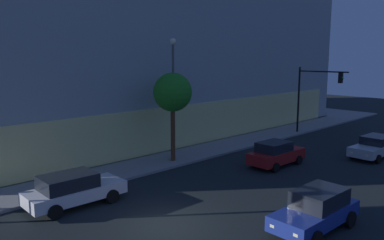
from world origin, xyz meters
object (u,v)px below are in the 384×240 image
(modern_building, at_px, (124,22))
(street_lamp_sidewalk, at_px, (173,85))
(car_blue, at_px, (316,210))
(sidewalk_tree, at_px, (173,93))
(traffic_light_far_corner, at_px, (314,89))
(car_silver, at_px, (375,147))
(car_white, at_px, (73,189))
(car_red, at_px, (276,153))

(modern_building, xyz_separation_m, street_lamp_sidewalk, (-6.69, -15.53, -5.54))
(car_blue, bearing_deg, sidewalk_tree, 78.02)
(modern_building, bearing_deg, car_blue, -108.85)
(traffic_light_far_corner, distance_m, car_silver, 8.92)
(car_white, relative_size, car_silver, 1.01)
(car_white, bearing_deg, car_silver, -18.05)
(traffic_light_far_corner, bearing_deg, car_silver, -118.57)
(modern_building, relative_size, sidewalk_tree, 6.59)
(street_lamp_sidewalk, xyz_separation_m, sidewalk_tree, (-0.24, -0.21, -0.51))
(modern_building, height_order, sidewalk_tree, modern_building)
(car_blue, xyz_separation_m, car_silver, (14.10, 3.00, -0.10))
(modern_building, relative_size, traffic_light_far_corner, 6.50)
(car_white, distance_m, car_red, 13.41)
(street_lamp_sidewalk, bearing_deg, car_blue, -102.85)
(traffic_light_far_corner, xyz_separation_m, car_silver, (-3.92, -7.20, -3.51))
(traffic_light_far_corner, relative_size, car_red, 1.42)
(modern_building, bearing_deg, car_silver, -79.49)
(sidewalk_tree, xyz_separation_m, car_silver, (11.53, -9.08, -4.04))
(traffic_light_far_corner, distance_m, street_lamp_sidewalk, 15.39)
(street_lamp_sidewalk, height_order, sidewalk_tree, street_lamp_sidewalk)
(car_red, bearing_deg, car_silver, -27.60)
(street_lamp_sidewalk, xyz_separation_m, car_red, (4.19, -5.57, -4.49))
(sidewalk_tree, bearing_deg, car_red, -50.46)
(car_blue, bearing_deg, car_red, 43.86)
(street_lamp_sidewalk, distance_m, car_blue, 13.36)
(car_blue, relative_size, car_silver, 0.95)
(car_red, bearing_deg, street_lamp_sidewalk, 126.95)
(traffic_light_far_corner, bearing_deg, street_lamp_sidewalk, 172.20)
(modern_building, distance_m, sidewalk_tree, 18.22)
(sidewalk_tree, xyz_separation_m, car_red, (4.43, -5.36, -3.98))
(modern_building, bearing_deg, sidewalk_tree, -113.77)
(sidewalk_tree, relative_size, car_blue, 1.33)
(street_lamp_sidewalk, bearing_deg, car_red, -53.05)
(street_lamp_sidewalk, bearing_deg, sidewalk_tree, -139.18)
(car_silver, bearing_deg, car_blue, -167.99)
(traffic_light_far_corner, height_order, car_white, traffic_light_far_corner)
(traffic_light_far_corner, height_order, street_lamp_sidewalk, street_lamp_sidewalk)
(traffic_light_far_corner, xyz_separation_m, street_lamp_sidewalk, (-15.21, 2.08, 1.03))
(sidewalk_tree, distance_m, car_red, 8.01)
(modern_building, relative_size, street_lamp_sidewalk, 4.80)
(sidewalk_tree, height_order, car_red, sidewalk_tree)
(street_lamp_sidewalk, relative_size, car_silver, 1.74)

